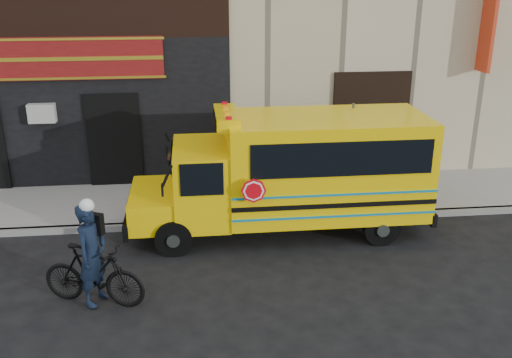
{
  "coord_description": "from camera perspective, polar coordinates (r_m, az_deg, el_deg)",
  "views": [
    {
      "loc": [
        -0.98,
        -9.96,
        5.83
      ],
      "look_at": [
        0.32,
        1.85,
        1.44
      ],
      "focal_mm": 40.0,
      "sensor_mm": 36.0,
      "label": 1
    }
  ],
  "objects": [
    {
      "name": "bicycle",
      "position": [
        10.93,
        -15.95,
        -9.21
      ],
      "size": [
        2.05,
        1.16,
        1.19
      ],
      "primitive_type": "imported",
      "rotation": [
        0.0,
        0.0,
        1.25
      ],
      "color": "black",
      "rests_on": "ground"
    },
    {
      "name": "curb",
      "position": [
        13.85,
        -1.65,
        -4.29
      ],
      "size": [
        40.0,
        0.2,
        0.15
      ],
      "primitive_type": "cube",
      "color": "gray",
      "rests_on": "ground"
    },
    {
      "name": "ground",
      "position": [
        11.58,
        -0.57,
        -9.96
      ],
      "size": [
        120.0,
        120.0,
        0.0
      ],
      "primitive_type": "plane",
      "color": "black",
      "rests_on": "ground"
    },
    {
      "name": "school_bus",
      "position": [
        13.07,
        4.07,
        0.92
      ],
      "size": [
        6.91,
        2.43,
        2.92
      ],
      "color": "black",
      "rests_on": "ground"
    },
    {
      "name": "sign_pole",
      "position": [
        14.04,
        9.48,
        2.39
      ],
      "size": [
        0.12,
        0.24,
        2.85
      ],
      "color": "#464F49",
      "rests_on": "ground"
    },
    {
      "name": "sidewalk",
      "position": [
        15.22,
        -2.11,
        -1.95
      ],
      "size": [
        40.0,
        3.0,
        0.15
      ],
      "primitive_type": "cube",
      "color": "gray",
      "rests_on": "ground"
    },
    {
      "name": "cyclist",
      "position": [
        10.75,
        -16.04,
        -7.5
      ],
      "size": [
        0.72,
        0.83,
        1.93
      ],
      "primitive_type": "imported",
      "rotation": [
        0.0,
        0.0,
        1.13
      ],
      "color": "black",
      "rests_on": "ground"
    }
  ]
}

